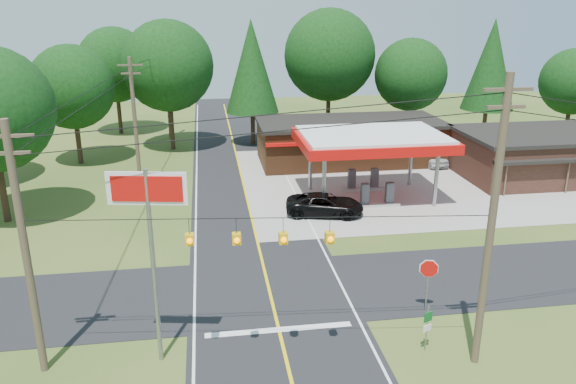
{
  "coord_description": "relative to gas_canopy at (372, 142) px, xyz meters",
  "views": [
    {
      "loc": [
        -2.8,
        -24.9,
        13.71
      ],
      "look_at": [
        2.0,
        7.0,
        2.8
      ],
      "focal_mm": 35.0,
      "sensor_mm": 36.0,
      "label": 1
    }
  ],
  "objects": [
    {
      "name": "lane_center_yellow",
      "position": [
        -9.0,
        -13.0,
        -4.24
      ],
      "size": [
        0.15,
        110.0,
        0.0
      ],
      "primitive_type": "cube",
      "color": "yellow",
      "rests_on": "main_highway"
    },
    {
      "name": "utility_pole_near_left",
      "position": [
        -18.5,
        -18.0,
        0.93
      ],
      "size": [
        1.8,
        0.3,
        10.0
      ],
      "color": "#473828",
      "rests_on": "ground"
    },
    {
      "name": "convenience_store",
      "position": [
        1.0,
        9.98,
        -2.35
      ],
      "size": [
        16.4,
        7.55,
        3.8
      ],
      "color": "#583019",
      "rests_on": "ground"
    },
    {
      "name": "utility_pole_near_right",
      "position": [
        -1.5,
        -20.0,
        1.69
      ],
      "size": [
        1.8,
        0.3,
        11.5
      ],
      "color": "#473828",
      "rests_on": "ground"
    },
    {
      "name": "big_stop_sign",
      "position": [
        -14.0,
        -18.01,
        1.84
      ],
      "size": [
        2.95,
        0.62,
        8.03
      ],
      "color": "gray",
      "rests_on": "ground"
    },
    {
      "name": "utility_pole_north",
      "position": [
        -15.5,
        22.0,
        0.48
      ],
      "size": [
        0.3,
        0.3,
        9.5
      ],
      "color": "#473828",
      "rests_on": "ground"
    },
    {
      "name": "overhead_beacons",
      "position": [
        -10.0,
        -19.0,
        1.95
      ],
      "size": [
        17.04,
        2.04,
        1.03
      ],
      "color": "black",
      "rests_on": "ground"
    },
    {
      "name": "octagonal_stop_sign",
      "position": [
        -2.0,
        -16.01,
        -2.27
      ],
      "size": [
        0.89,
        0.31,
        2.66
      ],
      "color": "gray",
      "rests_on": "ground"
    },
    {
      "name": "main_highway",
      "position": [
        -9.0,
        -13.0,
        -4.26
      ],
      "size": [
        8.0,
        120.0,
        0.02
      ],
      "primitive_type": "cube",
      "color": "black",
      "rests_on": "ground"
    },
    {
      "name": "route_sign_post",
      "position": [
        -3.2,
        -19.02,
        -3.02
      ],
      "size": [
        0.41,
        0.18,
        2.09
      ],
      "color": "gray",
      "rests_on": "ground"
    },
    {
      "name": "gas_canopy",
      "position": [
        0.0,
        0.0,
        0.0
      ],
      "size": [
        10.6,
        7.4,
        4.88
      ],
      "color": "gray",
      "rests_on": "ground"
    },
    {
      "name": "cross_road",
      "position": [
        -9.0,
        -13.0,
        -4.25
      ],
      "size": [
        70.0,
        7.0,
        0.02
      ],
      "primitive_type": "cube",
      "color": "black",
      "rests_on": "ground"
    },
    {
      "name": "ground",
      "position": [
        -9.0,
        -13.0,
        -4.27
      ],
      "size": [
        120.0,
        120.0,
        0.0
      ],
      "primitive_type": "plane",
      "color": "#344D1B",
      "rests_on": "ground"
    },
    {
      "name": "utility_pole_far_left",
      "position": [
        -17.0,
        5.0,
        0.93
      ],
      "size": [
        1.8,
        0.3,
        10.0
      ],
      "color": "#473828",
      "rests_on": "ground"
    },
    {
      "name": "suv_car",
      "position": [
        -4.03,
        -3.0,
        -3.54
      ],
      "size": [
        6.29,
        6.29,
        1.45
      ],
      "primitive_type": "imported",
      "rotation": [
        0.0,
        0.0,
        1.34
      ],
      "color": "black",
      "rests_on": "ground"
    },
    {
      "name": "treeline_backdrop",
      "position": [
        -8.18,
        11.01,
        3.22
      ],
      "size": [
        70.27,
        51.59,
        13.3
      ],
      "color": "#332316",
      "rests_on": "ground"
    },
    {
      "name": "sedan_car",
      "position": [
        8.0,
        8.0,
        -3.5
      ],
      "size": [
        4.61,
        4.61,
        1.52
      ],
      "primitive_type": "imported",
      "rotation": [
        0.0,
        0.0,
        0.03
      ],
      "color": "silver",
      "rests_on": "ground"
    }
  ]
}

